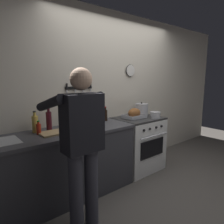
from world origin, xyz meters
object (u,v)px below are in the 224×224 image
at_px(bottle_cooking_oil, 35,124).
at_px(bottle_soy_sauce, 105,115).
at_px(bottle_vinegar, 71,118).
at_px(bottle_wine_red, 49,121).
at_px(stock_pot, 141,110).
at_px(bottle_dish_soap, 100,117).
at_px(stove, 138,143).
at_px(saucepan, 155,115).
at_px(cutting_board, 55,133).
at_px(roasting_pan, 134,114).
at_px(person_cook, 82,141).
at_px(bottle_hot_sauce, 39,129).

relative_size(bottle_cooking_oil, bottle_soy_sauce, 1.20).
distance_m(bottle_vinegar, bottle_wine_red, 0.36).
relative_size(stock_pot, bottle_dish_soap, 1.02).
bearing_deg(stove, bottle_dish_soap, 173.45).
xyz_separation_m(bottle_vinegar, bottle_soy_sauce, (0.55, -0.07, -0.02)).
xyz_separation_m(saucepan, cutting_board, (-1.68, 0.16, -0.04)).
relative_size(roasting_pan, bottle_cooking_oil, 1.32).
bearing_deg(bottle_wine_red, bottle_vinegar, 13.96).
xyz_separation_m(saucepan, bottle_wine_red, (-1.68, 0.32, 0.08)).
distance_m(saucepan, bottle_wine_red, 1.72).
bearing_deg(cutting_board, stock_pot, 4.69).
relative_size(person_cook, bottle_dish_soap, 7.19).
bearing_deg(person_cook, bottle_wine_red, 8.49).
bearing_deg(cutting_board, bottle_soy_sauce, 11.15).
height_order(stove, bottle_wine_red, bottle_wine_red).
relative_size(person_cook, roasting_pan, 4.72).
distance_m(cutting_board, bottle_dish_soap, 0.76).
relative_size(bottle_vinegar, bottle_cooking_oil, 0.97).
height_order(person_cook, cutting_board, person_cook).
height_order(cutting_board, bottle_wine_red, bottle_wine_red).
relative_size(saucepan, bottle_vinegar, 0.65).
height_order(stock_pot, bottle_cooking_oil, bottle_cooking_oil).
bearing_deg(stock_pot, bottle_hot_sauce, -178.33).
bearing_deg(person_cook, bottle_vinegar, -14.02).
bearing_deg(bottle_vinegar, roasting_pan, -11.61).
bearing_deg(bottle_hot_sauce, stock_pot, 1.67).
bearing_deg(bottle_cooking_oil, cutting_board, -46.55).
bearing_deg(cutting_board, stove, 1.28).
distance_m(stove, roasting_pan, 0.53).
xyz_separation_m(bottle_cooking_oil, bottle_hot_sauce, (0.01, -0.10, -0.04)).
height_order(cutting_board, bottle_cooking_oil, bottle_cooking_oil).
distance_m(roasting_pan, bottle_vinegar, 1.06).
xyz_separation_m(bottle_wine_red, bottle_cooking_oil, (-0.16, 0.02, -0.02)).
bearing_deg(bottle_dish_soap, bottle_cooking_oil, 176.00).
bearing_deg(bottle_vinegar, bottle_dish_soap, -17.50).
xyz_separation_m(stove, bottle_dish_soap, (-0.74, 0.08, 0.55)).
height_order(stove, stock_pot, stock_pot).
height_order(roasting_pan, bottle_cooking_oil, bottle_cooking_oil).
bearing_deg(cutting_board, bottle_vinegar, 35.98).
bearing_deg(bottle_hot_sauce, person_cook, -75.47).
bearing_deg(cutting_board, bottle_hot_sauce, 153.47).
bearing_deg(roasting_pan, bottle_vinegar, 168.39).
height_order(saucepan, bottle_cooking_oil, bottle_cooking_oil).
bearing_deg(bottle_soy_sauce, person_cook, -138.60).
bearing_deg(roasting_pan, bottle_wine_red, 174.74).
height_order(roasting_pan, bottle_soy_sauce, bottle_soy_sauce).
bearing_deg(bottle_wine_red, saucepan, -10.72).
relative_size(bottle_soy_sauce, bottle_hot_sauce, 1.35).
bearing_deg(cutting_board, person_cook, -88.95).
relative_size(bottle_dish_soap, bottle_soy_sauce, 1.03).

